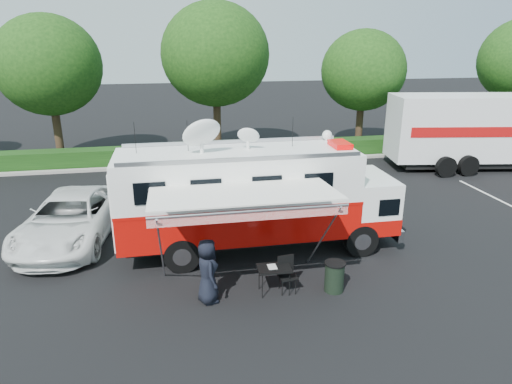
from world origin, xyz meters
TOP-DOWN VIEW (x-y plane):
  - ground_plane at (0.00, 0.00)m, footprint 120.00×120.00m
  - back_border at (1.14, 12.90)m, footprint 60.00×6.14m
  - stall_lines at (-0.50, 3.00)m, footprint 24.12×5.50m
  - command_truck at (-0.08, -0.00)m, footprint 9.25×2.54m
  - awning at (-0.91, -2.64)m, footprint 5.05×2.61m
  - white_suv at (-6.41, 1.92)m, footprint 3.54×6.30m
  - person at (-1.98, -2.95)m, footprint 0.74×0.99m
  - folding_table at (-0.11, -2.85)m, footprint 0.96×0.69m
  - folding_chair at (0.28, -2.75)m, footprint 0.55×0.58m
  - trash_bin at (1.61, -3.06)m, footprint 0.60×0.60m
  - semi_trailer at (15.39, 7.68)m, footprint 13.11×4.63m

SIDE VIEW (x-z plane):
  - ground_plane at x=0.00m, z-range 0.00..0.00m
  - white_suv at x=-6.41m, z-range -0.83..0.83m
  - person at x=-1.98m, z-range -0.92..0.92m
  - stall_lines at x=-0.50m, z-range 0.00..0.01m
  - trash_bin at x=1.61m, z-range 0.00..0.89m
  - folding_chair at x=0.28m, z-range 0.10..1.13m
  - folding_table at x=-0.11m, z-range 0.35..1.15m
  - command_truck at x=-0.08m, z-range -0.32..4.12m
  - semi_trailer at x=15.39m, z-range 0.11..4.07m
  - awning at x=-0.91m, z-range 1.33..4.38m
  - back_border at x=1.14m, z-range 0.57..9.44m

